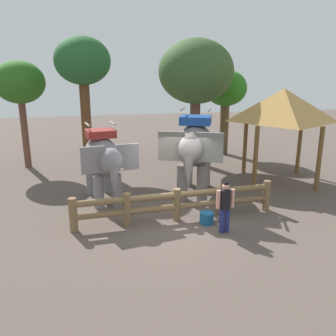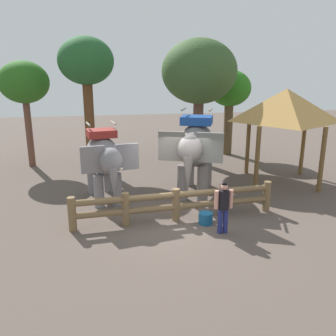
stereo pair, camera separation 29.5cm
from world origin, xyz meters
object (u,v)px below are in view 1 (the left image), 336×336
Objects in this scene: elephant_center at (194,148)px; tourist_woman_in_black at (225,203)px; log_fence at (177,202)px; elephant_near_left at (103,159)px; thatched_shelter at (283,106)px; tree_far_right at (196,73)px; tree_deep_back at (226,91)px; feed_bucket at (207,218)px; tree_back_center at (83,65)px; tree_far_left at (20,84)px.

elephant_center reaches higher than tourist_woman_in_black.
elephant_near_left reaches higher than log_fence.
thatched_shelter is 0.67× the size of tree_far_right.
thatched_shelter is at bearing 45.59° from tourist_woman_in_black.
feed_bucket is at bearing -114.71° from tree_deep_back.
elephant_center is 0.82× the size of tree_deep_back.
thatched_shelter is (4.07, 0.85, 1.39)m from elephant_center.
thatched_shelter is 6.48m from feed_bucket.
tree_back_center reaches higher than elephant_near_left.
tree_far_left is 11.54× the size of feed_bucket.
elephant_center reaches higher than feed_bucket.
tree_far_right reaches higher than tree_far_left.
log_fence is 1.06× the size of tree_back_center.
tourist_woman_in_black is at bearing -101.13° from tree_far_right.
elephant_near_left is 6.03m from tree_back_center.
log_fence is 2.86m from elephant_center.
log_fence is 6.70m from thatched_shelter.
tree_back_center reaches higher than tree_far_right.
elephant_near_left is 0.82× the size of thatched_shelter.
tree_deep_back is (5.04, 8.64, 3.01)m from log_fence.
tree_far_left is at bearing -177.04° from tree_deep_back.
tree_far_right reaches higher than elephant_near_left.
elephant_center is at bearing -168.25° from thatched_shelter.
thatched_shelter is at bearing -87.02° from tree_deep_back.
elephant_near_left is at bearing -173.65° from thatched_shelter.
tree_back_center is 13.94× the size of feed_bucket.
tree_deep_back reaches higher than thatched_shelter.
tree_deep_back is at bearing 68.35° from tourist_woman_in_black.
thatched_shelter is 5.56m from tree_deep_back.
elephant_center is 2.50× the size of tourist_woman_in_black.
log_fence is at bearing -69.88° from tree_back_center.
tree_back_center is at bearing -169.93° from tree_deep_back.
tree_far_left reaches higher than tree_deep_back.
feed_bucket is (-4.18, -9.09, -3.43)m from tree_deep_back.
tree_deep_back is (2.30, 1.69, -0.97)m from tree_far_right.
elephant_center is at bearing -0.25° from elephant_near_left.
elephant_near_left is at bearing 133.45° from log_fence.
tree_deep_back is (-0.29, 5.54, 0.38)m from thatched_shelter.
tree_far_right is (4.89, 4.68, 2.97)m from elephant_near_left.
log_fence is at bearing 134.24° from tourist_woman_in_black.
tourist_woman_in_black is 0.38× the size of thatched_shelter.
elephant_center is 3.55m from tourist_woman_in_black.
tree_far_right reaches higher than tourist_woman_in_black.
tourist_woman_in_black is 3.49× the size of feed_bucket.
elephant_near_left is 7.39m from tree_far_right.
tourist_woman_in_black is 1.06m from feed_bucket.
tree_far_left reaches higher than elephant_center.
tree_far_right is at bearing -7.75° from tree_far_left.
tree_far_right is (2.74, 6.95, 3.98)m from log_fence.
tree_far_left is at bearing 120.97° from elephant_near_left.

